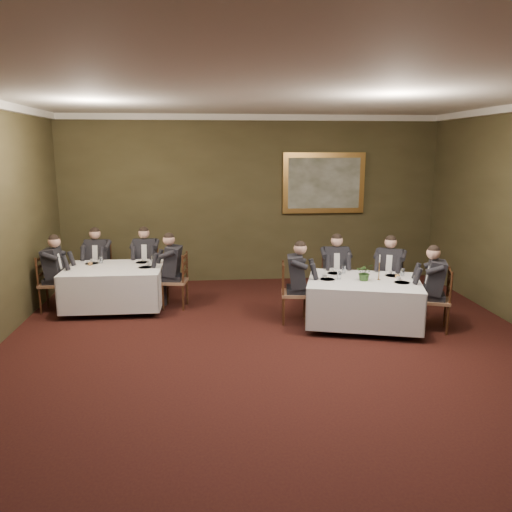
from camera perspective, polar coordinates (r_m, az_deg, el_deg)
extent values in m
plane|color=black|center=(6.30, 3.45, -14.28)|extent=(10.00, 10.00, 0.00)
cube|color=silver|center=(5.69, 3.92, 19.16)|extent=(8.00, 10.00, 0.10)
cube|color=#38331C|center=(10.67, -0.49, 6.46)|extent=(8.00, 0.10, 3.50)
cube|color=white|center=(10.59, -0.49, 15.57)|extent=(8.00, 0.10, 0.12)
cube|color=black|center=(8.13, 12.24, -2.93)|extent=(1.96, 1.66, 0.04)
cube|color=white|center=(8.12, 12.24, -2.76)|extent=(2.03, 1.73, 0.02)
cube|color=white|center=(8.21, 12.14, -4.99)|extent=(2.05, 1.76, 0.65)
cube|color=black|center=(9.14, -15.95, -1.45)|extent=(1.62, 1.21, 0.04)
cube|color=white|center=(9.14, -15.96, -1.30)|extent=(1.68, 1.27, 0.02)
cube|color=white|center=(9.22, -15.84, -3.30)|extent=(1.70, 1.29, 0.65)
cube|color=brown|center=(9.05, 8.97, -2.87)|extent=(0.47, 0.45, 0.05)
cube|color=black|center=(9.17, 8.80, -1.09)|extent=(0.38, 0.05, 0.54)
cube|color=black|center=(8.96, 9.05, -0.55)|extent=(0.44, 0.34, 0.55)
sphere|color=tan|center=(8.88, 9.13, 1.84)|extent=(0.22, 0.22, 0.21)
cube|color=brown|center=(9.08, 14.95, -3.08)|extent=(0.59, 0.58, 0.05)
cube|color=black|center=(9.21, 15.21, -1.31)|extent=(0.35, 0.21, 0.54)
cube|color=black|center=(9.00, 15.08, -0.77)|extent=(0.52, 0.47, 0.55)
sphere|color=tan|center=(8.92, 15.22, 1.61)|extent=(0.28, 0.28, 0.21)
cube|color=brown|center=(8.22, 4.42, -4.29)|extent=(0.47, 0.49, 0.05)
cube|color=black|center=(8.15, 3.11, -2.63)|extent=(0.08, 0.38, 0.54)
cube|color=black|center=(8.12, 4.46, -1.75)|extent=(0.36, 0.46, 0.55)
sphere|color=tan|center=(8.04, 4.51, 0.88)|extent=(0.23, 0.23, 0.21)
cube|color=brown|center=(8.32, 19.81, -4.79)|extent=(0.55, 0.56, 0.05)
cube|color=black|center=(8.27, 21.24, -3.22)|extent=(0.16, 0.37, 0.54)
cube|color=black|center=(8.22, 20.00, -2.29)|extent=(0.44, 0.50, 0.55)
sphere|color=tan|center=(8.14, 20.19, 0.31)|extent=(0.27, 0.27, 0.21)
cube|color=brown|center=(10.11, -17.51, -1.71)|extent=(0.49, 0.47, 0.05)
cube|color=black|center=(10.23, -17.26, -0.12)|extent=(0.38, 0.08, 0.54)
cube|color=black|center=(10.03, -17.65, 0.38)|extent=(0.45, 0.36, 0.55)
sphere|color=tan|center=(9.96, -17.79, 2.52)|extent=(0.23, 0.23, 0.21)
cube|color=brown|center=(9.95, -12.40, -1.64)|extent=(0.47, 0.45, 0.05)
cube|color=black|center=(10.08, -12.26, -0.03)|extent=(0.38, 0.06, 0.54)
cube|color=black|center=(9.87, -12.50, 0.48)|extent=(0.44, 0.34, 0.55)
sphere|color=tan|center=(9.80, -12.60, 2.66)|extent=(0.22, 0.22, 0.21)
cube|color=brown|center=(9.06, -9.26, -2.85)|extent=(0.48, 0.50, 0.05)
cube|color=black|center=(8.96, -8.13, -1.37)|extent=(0.09, 0.38, 0.54)
cube|color=black|center=(8.97, -9.34, -0.54)|extent=(0.37, 0.46, 0.55)
sphere|color=tan|center=(8.90, -9.43, 1.85)|extent=(0.24, 0.24, 0.21)
cube|color=brown|center=(9.46, -22.18, -2.98)|extent=(0.43, 0.44, 0.05)
cube|color=black|center=(9.46, -23.39, -1.54)|extent=(0.03, 0.38, 0.54)
cube|color=black|center=(9.37, -22.36, -0.76)|extent=(0.31, 0.42, 0.55)
sphere|color=tan|center=(9.30, -22.55, 1.52)|extent=(0.21, 0.21, 0.21)
imported|color=#2D5926|center=(8.05, 12.34, -1.73)|extent=(0.31, 0.29, 0.29)
cylinder|color=#A77333|center=(8.19, 13.84, -2.57)|extent=(0.06, 0.06, 0.02)
cylinder|color=#A77333|center=(8.15, 13.89, -1.56)|extent=(0.01, 0.01, 0.28)
cylinder|color=white|center=(8.11, 13.96, -0.17)|extent=(0.02, 0.02, 0.12)
cylinder|color=white|center=(8.46, 8.96, -1.90)|extent=(0.25, 0.25, 0.01)
cylinder|color=white|center=(8.60, 8.72, -1.51)|extent=(0.08, 0.08, 0.05)
cylinder|color=white|center=(8.49, 10.08, -1.46)|extent=(0.06, 0.06, 0.14)
cylinder|color=white|center=(9.56, -18.25, -0.75)|extent=(0.25, 0.25, 0.01)
cylinder|color=white|center=(9.70, -18.06, -0.42)|extent=(0.08, 0.08, 0.05)
cylinder|color=white|center=(9.51, -17.28, -0.37)|extent=(0.06, 0.06, 0.14)
cube|color=#DFA651|center=(10.82, 7.74, 8.26)|extent=(1.76, 0.08, 1.28)
cube|color=#474931|center=(10.77, 7.79, 8.24)|extent=(1.54, 0.01, 1.06)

